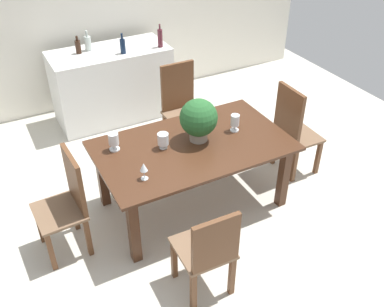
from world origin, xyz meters
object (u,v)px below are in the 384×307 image
(flower_centerpiece, at_px, (199,119))
(crystal_vase_center_near, at_px, (163,140))
(dining_table, at_px, (193,154))
(crystal_vase_left, at_px, (235,121))
(wine_bottle_tall, at_px, (78,47))
(chair_head_end, at_px, (68,199))
(chair_far_right, at_px, (182,104))
(wine_bottle_dark, at_px, (88,43))
(wine_bottle_amber, at_px, (160,38))
(wine_glass, at_px, (144,168))
(kitchen_counter, at_px, (112,84))
(chair_foot_end, at_px, (293,128))
(chair_near_left, at_px, (209,250))
(crystal_vase_right, at_px, (114,140))
(wine_bottle_green, at_px, (123,46))

(flower_centerpiece, height_order, crystal_vase_center_near, flower_centerpiece)
(dining_table, relative_size, crystal_vase_left, 10.45)
(wine_bottle_tall, bearing_deg, chair_head_end, -109.61)
(dining_table, distance_m, flower_centerpiece, 0.36)
(chair_far_right, distance_m, crystal_vase_left, 1.07)
(wine_bottle_dark, bearing_deg, wine_bottle_tall, -162.77)
(wine_bottle_amber, bearing_deg, wine_glass, -117.75)
(kitchen_counter, bearing_deg, chair_foot_end, -58.09)
(chair_head_end, bearing_deg, chair_near_left, 34.89)
(chair_foot_end, distance_m, wine_glass, 1.86)
(dining_table, xyz_separation_m, chair_foot_end, (1.22, 0.00, -0.05))
(crystal_vase_right, bearing_deg, chair_head_end, -154.41)
(wine_bottle_dark, height_order, wine_bottle_tall, wine_bottle_dark)
(flower_centerpiece, bearing_deg, chair_far_right, 72.26)
(chair_far_right, height_order, crystal_vase_center_near, chair_far_right)
(dining_table, xyz_separation_m, wine_glass, (-0.61, -0.27, 0.23))
(chair_far_right, distance_m, flower_centerpiece, 1.14)
(crystal_vase_right, height_order, wine_glass, crystal_vase_right)
(chair_near_left, relative_size, wine_glass, 5.65)
(crystal_vase_center_near, bearing_deg, crystal_vase_right, 155.58)
(kitchen_counter, relative_size, wine_bottle_dark, 5.97)
(chair_near_left, height_order, crystal_vase_right, crystal_vase_right)
(crystal_vase_center_near, bearing_deg, dining_table, -15.51)
(chair_far_right, bearing_deg, crystal_vase_left, -86.03)
(chair_far_right, bearing_deg, kitchen_counter, 115.90)
(flower_centerpiece, height_order, wine_glass, flower_centerpiece)
(kitchen_counter, bearing_deg, flower_centerpiece, -84.98)
(chair_far_right, bearing_deg, chair_near_left, -111.37)
(kitchen_counter, distance_m, wine_bottle_tall, 0.67)
(wine_glass, relative_size, wine_bottle_amber, 0.54)
(chair_head_end, bearing_deg, dining_table, 87.00)
(chair_foot_end, xyz_separation_m, crystal_vase_center_near, (-1.49, 0.07, 0.26))
(chair_foot_end, xyz_separation_m, crystal_vase_right, (-1.90, 0.26, 0.27))
(kitchen_counter, relative_size, wine_bottle_green, 6.00)
(crystal_vase_left, bearing_deg, dining_table, -176.65)
(kitchen_counter, xyz_separation_m, wine_bottle_amber, (0.63, -0.20, 0.59))
(chair_head_end, relative_size, wine_bottle_dark, 3.88)
(chair_foot_end, bearing_deg, dining_table, 91.10)
(crystal_vase_left, bearing_deg, flower_centerpiece, 176.96)
(chair_foot_end, distance_m, chair_far_right, 1.33)
(flower_centerpiece, height_order, crystal_vase_left, flower_centerpiece)
(dining_table, xyz_separation_m, flower_centerpiece, (0.09, 0.05, 0.34))
(wine_glass, bearing_deg, wine_bottle_tall, 86.26)
(chair_near_left, distance_m, wine_bottle_amber, 3.15)
(wine_bottle_amber, distance_m, wine_bottle_tall, 1.02)
(chair_head_end, bearing_deg, chair_far_right, 120.14)
(wine_bottle_dark, bearing_deg, wine_bottle_green, -40.56)
(chair_foot_end, height_order, chair_head_end, chair_foot_end)
(wine_glass, bearing_deg, wine_bottle_dark, 83.19)
(crystal_vase_left, bearing_deg, chair_far_right, 93.90)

